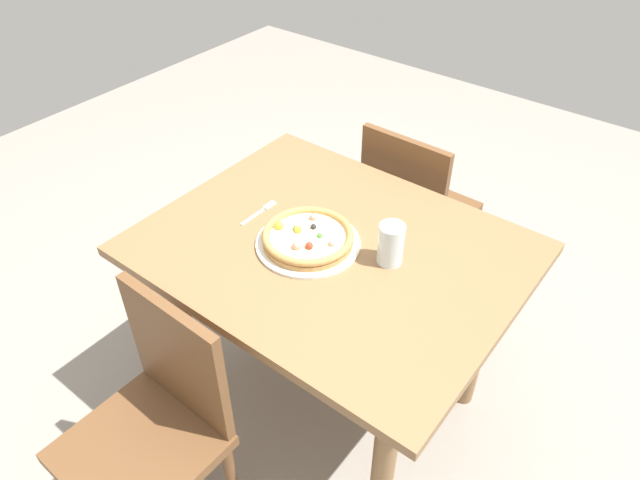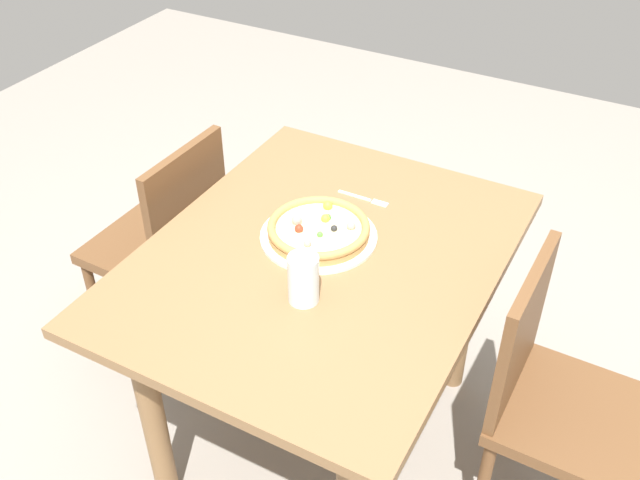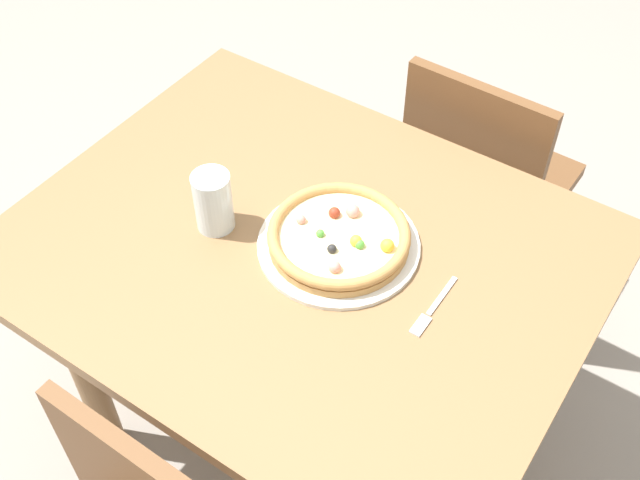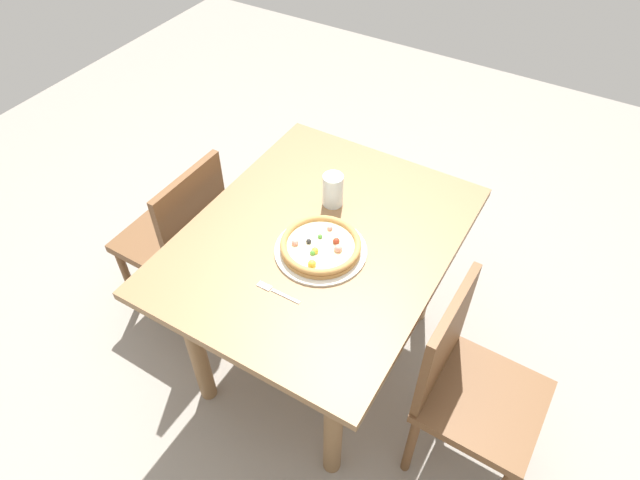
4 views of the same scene
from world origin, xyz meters
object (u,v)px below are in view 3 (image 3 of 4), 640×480
Objects in this scene: dining_table at (302,286)px; plate at (339,245)px; fork at (431,310)px; pizza at (339,236)px; chair_near at (482,183)px; drinking_glass at (213,201)px.

plate is at bearing -145.61° from dining_table.
pizza is at bearing -99.53° from fork.
chair_near is 0.70m from plate.
drinking_glass reaches higher than fork.
plate is 2.46× the size of drinking_glass.
dining_table is 0.27m from drinking_glass.
chair_near reaches higher than pizza.
drinking_glass reaches higher than plate.
pizza is at bearing -159.79° from drinking_glass.
fork is at bearing -179.38° from dining_table.
chair_near is 0.86m from drinking_glass.
plate is at bearing -159.79° from drinking_glass.
chair_near is at bearing -100.31° from dining_table.
dining_table is 1.32× the size of chair_near.
fork is (-0.30, -0.00, 0.13)m from dining_table.
plate is 0.27m from drinking_glass.
chair_near is (-0.12, -0.68, -0.16)m from dining_table.
drinking_glass reaches higher than pizza.
plate is 0.24m from fork.
drinking_glass is at bearing 20.21° from plate.
pizza is (-0.00, -0.00, 0.03)m from plate.
chair_near is at bearing -165.31° from fork.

